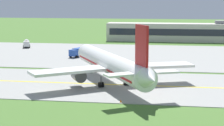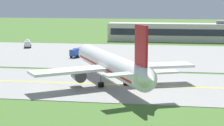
# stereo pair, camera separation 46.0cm
# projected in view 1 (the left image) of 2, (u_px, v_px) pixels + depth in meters

# --- Properties ---
(ground_plane) EXTENTS (500.00, 500.00, 0.00)m
(ground_plane) POSITION_uv_depth(u_px,v_px,m) (119.00, 85.00, 79.15)
(ground_plane) COLOR #47702D
(taxiway_strip) EXTENTS (240.00, 28.00, 0.10)m
(taxiway_strip) POSITION_uv_depth(u_px,v_px,m) (119.00, 85.00, 79.14)
(taxiway_strip) COLOR gray
(taxiway_strip) RESTS_ON ground
(apron_pad) EXTENTS (140.00, 52.00, 0.10)m
(apron_pad) POSITION_uv_depth(u_px,v_px,m) (172.00, 56.00, 118.57)
(apron_pad) COLOR gray
(apron_pad) RESTS_ON ground
(taxiway_centreline) EXTENTS (220.00, 0.60, 0.01)m
(taxiway_centreline) POSITION_uv_depth(u_px,v_px,m) (119.00, 85.00, 79.13)
(taxiway_centreline) COLOR yellow
(taxiway_centreline) RESTS_ON taxiway_strip
(airplane_lead) EXTENTS (30.26, 36.43, 12.70)m
(airplane_lead) POSITION_uv_depth(u_px,v_px,m) (111.00, 64.00, 78.51)
(airplane_lead) COLOR white
(airplane_lead) RESTS_ON ground
(service_truck_catering) EXTENTS (4.00, 6.34, 2.65)m
(service_truck_catering) POSITION_uv_depth(u_px,v_px,m) (27.00, 43.00, 138.11)
(service_truck_catering) COLOR silver
(service_truck_catering) RESTS_ON ground
(service_truck_pushback) EXTENTS (4.17, 6.33, 2.60)m
(service_truck_pushback) POSITION_uv_depth(u_px,v_px,m) (78.00, 52.00, 115.89)
(service_truck_pushback) COLOR #264CA5
(service_truck_pushback) RESTS_ON ground
(terminal_building) EXTENTS (62.29, 8.19, 8.25)m
(terminal_building) POSITION_uv_depth(u_px,v_px,m) (187.00, 32.00, 156.86)
(terminal_building) COLOR beige
(terminal_building) RESTS_ON ground
(traffic_cone_near_edge) EXTENTS (0.44, 0.44, 0.60)m
(traffic_cone_near_edge) POSITION_uv_depth(u_px,v_px,m) (121.00, 101.00, 65.73)
(traffic_cone_near_edge) COLOR orange
(traffic_cone_near_edge) RESTS_ON ground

